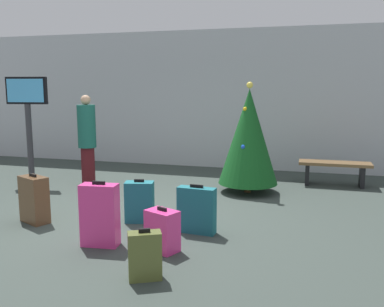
% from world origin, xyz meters
% --- Properties ---
extents(ground_plane, '(16.00, 16.00, 0.00)m').
position_xyz_m(ground_plane, '(0.00, 0.00, 0.00)').
color(ground_plane, '#38423D').
extents(back_wall, '(16.00, 0.20, 3.31)m').
position_xyz_m(back_wall, '(0.00, 4.28, 1.65)').
color(back_wall, '#B7BCC1').
rests_on(back_wall, ground_plane).
extents(holiday_tree, '(1.10, 1.10, 2.05)m').
position_xyz_m(holiday_tree, '(1.48, 1.94, 1.05)').
color(holiday_tree, '#4C3319').
rests_on(holiday_tree, ground_plane).
extents(flight_info_kiosk, '(0.85, 0.22, 2.16)m').
position_xyz_m(flight_info_kiosk, '(-2.95, 1.53, 1.50)').
color(flight_info_kiosk, '#333338').
rests_on(flight_info_kiosk, ground_plane).
extents(waiting_bench, '(1.39, 0.44, 0.48)m').
position_xyz_m(waiting_bench, '(3.07, 2.94, 0.36)').
color(waiting_bench, brown).
rests_on(waiting_bench, ground_plane).
extents(traveller_0, '(0.49, 0.49, 1.81)m').
position_xyz_m(traveller_0, '(-1.65, 1.57, 0.95)').
color(traveller_0, '#4C1419').
rests_on(traveller_0, ground_plane).
extents(suitcase_0, '(0.53, 0.21, 0.67)m').
position_xyz_m(suitcase_0, '(1.14, -0.47, 0.32)').
color(suitcase_0, '#19606B').
rests_on(suitcase_0, ground_plane).
extents(suitcase_1, '(0.51, 0.41, 0.72)m').
position_xyz_m(suitcase_1, '(-1.26, -0.68, 0.34)').
color(suitcase_1, brown).
rests_on(suitcase_1, ground_plane).
extents(suitcase_2, '(0.48, 0.26, 0.82)m').
position_xyz_m(suitcase_2, '(0.10, -1.23, 0.39)').
color(suitcase_2, '#E5388C').
rests_on(suitcase_2, ground_plane).
extents(suitcase_3, '(0.38, 0.30, 0.54)m').
position_xyz_m(suitcase_3, '(0.99, -1.95, 0.25)').
color(suitcase_3, '#59602D').
rests_on(suitcase_3, ground_plane).
extents(suitcase_4, '(0.45, 0.38, 0.54)m').
position_xyz_m(suitcase_4, '(0.90, -1.19, 0.25)').
color(suitcase_4, '#E5388C').
rests_on(suitcase_4, ground_plane).
extents(suitcase_5, '(0.45, 0.32, 0.64)m').
position_xyz_m(suitcase_5, '(0.21, -0.24, 0.30)').
color(suitcase_5, '#19606B').
rests_on(suitcase_5, ground_plane).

